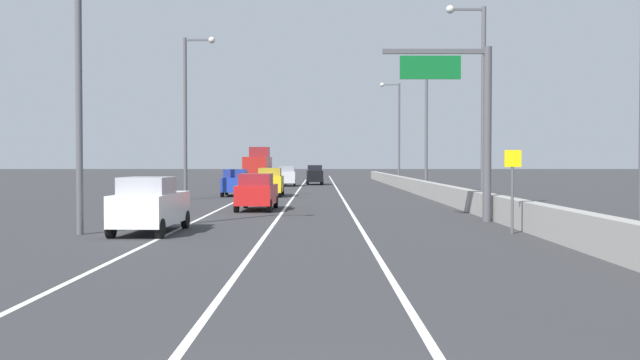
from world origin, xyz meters
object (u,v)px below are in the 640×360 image
object	(u,v)px
speed_advisory_sign	(510,185)
car_blue_2	(233,183)
lamp_post_right_fourth	(394,127)
car_red_5	(254,192)
car_black_3	(312,175)
lamp_post_right_near	(633,28)
lamp_post_right_third	(421,116)
overhead_sign_gantry	(467,112)
car_yellow_4	(268,182)
box_truck	(255,168)
lamp_post_right_second	(476,94)
lamp_post_left_near	(82,59)
lamp_post_left_mid	(186,107)
car_white_0	(147,205)
car_silver_1	(284,176)

from	to	relation	value
speed_advisory_sign	car_blue_2	xyz separation A→B (m)	(-13.13, 27.96, -0.77)
lamp_post_right_fourth	car_red_5	bearing A→B (deg)	-106.47
lamp_post_right_fourth	car_black_3	world-z (taller)	lamp_post_right_fourth
lamp_post_right_near	lamp_post_right_third	world-z (taller)	same
overhead_sign_gantry	lamp_post_right_fourth	size ratio (longest dim) A/B	0.69
speed_advisory_sign	car_yellow_4	world-z (taller)	speed_advisory_sign
box_truck	car_yellow_4	bearing A→B (deg)	-82.99
lamp_post_right_near	lamp_post_right_second	xyz separation A→B (m)	(-0.05, 19.16, 0.00)
overhead_sign_gantry	lamp_post_right_near	xyz separation A→B (m)	(2.10, -11.48, 1.48)
lamp_post_right_third	lamp_post_left_near	xyz separation A→B (m)	(-16.52, -32.32, 0.00)
speed_advisory_sign	car_yellow_4	size ratio (longest dim) A/B	0.67
overhead_sign_gantry	box_truck	xyz separation A→B (m)	(-13.03, 46.03, -2.85)
speed_advisory_sign	car_black_3	xyz separation A→B (m)	(-7.47, 53.53, -0.70)
car_black_3	car_yellow_4	distance (m)	26.26
box_truck	lamp_post_left_mid	bearing A→B (deg)	-94.40
lamp_post_left_near	car_black_3	bearing A→B (deg)	81.86
lamp_post_right_near	lamp_post_right_fourth	xyz separation A→B (m)	(-0.39, 57.48, 0.00)
speed_advisory_sign	car_blue_2	world-z (taller)	speed_advisory_sign
lamp_post_right_second	lamp_post_left_mid	bearing A→B (deg)	150.35
lamp_post_left_near	car_white_0	distance (m)	5.64
car_silver_1	speed_advisory_sign	bearing A→B (deg)	-78.11
car_white_0	car_black_3	xyz separation A→B (m)	(5.57, 53.23, 0.05)
overhead_sign_gantry	car_blue_2	xyz separation A→B (m)	(-12.69, 22.69, -3.73)
car_black_3	car_red_5	world-z (taller)	car_black_3
lamp_post_left_near	car_silver_1	bearing A→B (deg)	84.40
lamp_post_left_near	lamp_post_left_mid	world-z (taller)	same
car_silver_1	car_red_5	world-z (taller)	car_silver_1
car_white_0	car_red_5	distance (m)	12.42
car_black_3	lamp_post_left_mid	bearing A→B (deg)	-104.93
overhead_sign_gantry	car_black_3	bearing A→B (deg)	98.28
car_silver_1	lamp_post_right_third	bearing A→B (deg)	-55.42
speed_advisory_sign	car_silver_1	world-z (taller)	speed_advisory_sign
lamp_post_right_near	car_blue_2	distance (m)	37.60
lamp_post_right_near	lamp_post_left_mid	size ratio (longest dim) A/B	1.00
lamp_post_left_mid	car_blue_2	world-z (taller)	lamp_post_left_mid
lamp_post_right_third	overhead_sign_gantry	bearing A→B (deg)	-93.84
car_silver_1	car_blue_2	xyz separation A→B (m)	(-2.80, -21.10, -0.05)
car_blue_2	car_black_3	xyz separation A→B (m)	(5.66, 25.58, 0.07)
car_black_3	lamp_post_left_near	bearing A→B (deg)	-98.14
lamp_post_left_mid	lamp_post_right_third	bearing A→B (deg)	28.71
overhead_sign_gantry	lamp_post_left_mid	xyz separation A→B (m)	(-15.23, 17.51, 1.48)
lamp_post_right_second	car_black_3	distance (m)	41.91
lamp_post_left_near	car_blue_2	size ratio (longest dim) A/B	2.64
overhead_sign_gantry	box_truck	size ratio (longest dim) A/B	0.83
car_yellow_4	lamp_post_left_near	bearing A→B (deg)	-99.47
car_red_5	car_blue_2	bearing A→B (deg)	100.58
car_silver_1	car_yellow_4	distance (m)	21.60
overhead_sign_gantry	car_blue_2	size ratio (longest dim) A/B	1.82
car_black_3	car_red_5	size ratio (longest dim) A/B	0.97
car_white_0	speed_advisory_sign	bearing A→B (deg)	-1.31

